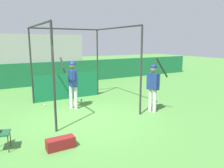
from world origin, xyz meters
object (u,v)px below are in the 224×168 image
object	(u,v)px
equipment_bag	(61,143)
baseball	(45,105)
player_batter	(73,80)
player_waiting	(153,83)

from	to	relation	value
equipment_bag	baseball	world-z (taller)	equipment_bag
player_batter	equipment_bag	distance (m)	3.46
player_batter	player_waiting	bearing A→B (deg)	-130.71
player_waiting	baseball	distance (m)	4.52
player_waiting	baseball	bearing A→B (deg)	-147.45
player_waiting	player_batter	bearing A→B (deg)	-144.80
equipment_bag	baseball	xyz separation A→B (m)	(0.52, 3.94, -0.10)
equipment_bag	player_waiting	bearing A→B (deg)	15.94
baseball	player_waiting	bearing A→B (deg)	-40.17
player_batter	baseball	size ratio (longest dim) A/B	27.20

